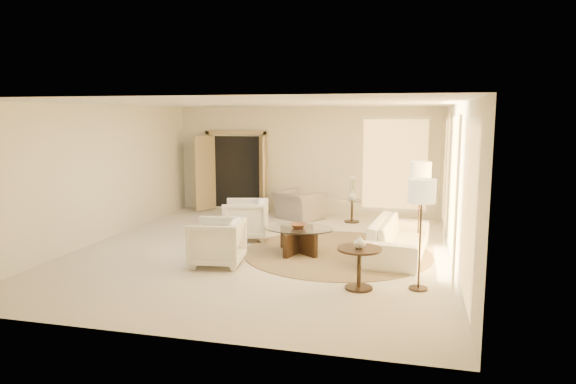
% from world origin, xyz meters
% --- Properties ---
extents(room, '(7.04, 8.04, 2.83)m').
position_xyz_m(room, '(0.00, 0.00, 1.40)').
color(room, beige).
rests_on(room, ground).
extents(windows_right, '(0.10, 6.40, 2.40)m').
position_xyz_m(windows_right, '(3.45, 0.10, 1.35)').
color(windows_right, '#FFC466').
rests_on(windows_right, room).
extents(window_back_corner, '(1.70, 0.10, 2.40)m').
position_xyz_m(window_back_corner, '(2.30, 3.95, 1.35)').
color(window_back_corner, '#FFC466').
rests_on(window_back_corner, room).
extents(curtains_right, '(0.06, 5.20, 2.60)m').
position_xyz_m(curtains_right, '(3.40, 1.00, 1.30)').
color(curtains_right, tan).
rests_on(curtains_right, room).
extents(french_doors, '(1.95, 0.66, 2.16)m').
position_xyz_m(french_doors, '(-1.90, 3.82, 1.07)').
color(french_doors, tan).
rests_on(french_doors, room).
extents(area_rug, '(3.73, 3.73, 0.01)m').
position_xyz_m(area_rug, '(1.41, 0.19, 0.01)').
color(area_rug, '#473622').
rests_on(area_rug, room).
extents(sofa, '(1.13, 2.40, 0.68)m').
position_xyz_m(sofa, '(2.55, 0.24, 0.34)').
color(sofa, white).
rests_on(sofa, room).
extents(armchair_left, '(1.01, 1.06, 0.92)m').
position_xyz_m(armchair_left, '(-0.63, 0.84, 0.46)').
color(armchair_left, white).
rests_on(armchair_left, room).
extents(armchair_right, '(0.91, 0.96, 0.89)m').
position_xyz_m(armchair_right, '(-0.50, -1.10, 0.44)').
color(armchair_right, white).
rests_on(armchair_right, room).
extents(accent_chair, '(1.27, 1.15, 0.93)m').
position_xyz_m(accent_chair, '(-0.01, 3.15, 0.46)').
color(accent_chair, gray).
rests_on(accent_chair, room).
extents(coffee_table, '(1.67, 1.67, 0.49)m').
position_xyz_m(coffee_table, '(0.70, -0.01, 0.31)').
color(coffee_table, black).
rests_on(coffee_table, room).
extents(end_table, '(0.67, 0.67, 0.63)m').
position_xyz_m(end_table, '(2.03, -1.76, 0.43)').
color(end_table, black).
rests_on(end_table, room).
extents(side_table, '(0.48, 0.48, 0.55)m').
position_xyz_m(side_table, '(1.35, 3.07, 0.33)').
color(side_table, '#2F251C').
rests_on(side_table, room).
extents(floor_lamp_near, '(0.41, 0.41, 1.70)m').
position_xyz_m(floor_lamp_near, '(2.90, 0.96, 1.45)').
color(floor_lamp_near, '#2F251C').
rests_on(floor_lamp_near, room).
extents(floor_lamp_far, '(0.40, 0.40, 1.67)m').
position_xyz_m(floor_lamp_far, '(2.90, -1.57, 1.42)').
color(floor_lamp_far, '#2F251C').
rests_on(floor_lamp_far, room).
extents(bowl, '(0.34, 0.34, 0.08)m').
position_xyz_m(bowl, '(0.70, -0.01, 0.52)').
color(bowl, brown).
rests_on(bowl, coffee_table).
extents(end_vase, '(0.22, 0.22, 0.19)m').
position_xyz_m(end_vase, '(2.03, -1.76, 0.72)').
color(end_vase, silver).
rests_on(end_vase, end_table).
extents(side_vase, '(0.26, 0.26, 0.24)m').
position_xyz_m(side_vase, '(1.35, 3.07, 0.67)').
color(side_vase, silver).
rests_on(side_vase, side_table).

